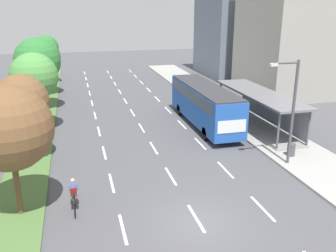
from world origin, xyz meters
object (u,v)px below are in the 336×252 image
Objects in this scene: median_tree_third at (34,76)px; median_tree_fourth at (37,61)px; cyclist at (74,197)px; median_tree_fifth at (41,57)px; median_tree_second at (21,102)px; bus at (204,101)px; bus_shelter at (261,106)px; median_tree_farthest at (46,48)px; median_tree_nearest at (9,128)px; trash_bin at (291,150)px; streetlight at (291,106)px.

median_tree_fourth reaches higher than median_tree_third.
median_tree_fifth is at bearing 96.36° from cyclist.
bus is at bearing 18.62° from median_tree_second.
median_tree_fourth reaches higher than median_tree_second.
median_tree_third is 0.91× the size of median_tree_fourth.
median_tree_fourth reaches higher than cyclist.
bus_shelter is 0.99× the size of bus.
median_tree_fourth is 12.94m from median_tree_farthest.
bus_shelter is 20.75m from median_tree_fourth.
bus is at bearing -8.04° from median_tree_third.
median_tree_nearest is at bearing 173.48° from cyclist.
cyclist is 0.32× the size of median_tree_second.
median_tree_fourth is at bearing -88.42° from median_tree_fifth.
median_tree_third reaches higher than bus_shelter.
bus is at bearing 111.52° from trash_bin.
median_tree_fourth is 23.87m from trash_bin.
median_tree_second reaches higher than cyclist.
streetlight reaches higher than median_tree_farthest.
median_tree_fifth reaches higher than median_tree_nearest.
trash_bin is at bearing -44.50° from median_tree_fourth.
median_tree_nearest reaches higher than median_tree_second.
median_tree_fifth is 0.98× the size of streetlight.
median_tree_farthest is (-17.74, 23.15, 2.77)m from bus_shelter.
median_tree_second is 16.42m from streetlight.
bus_shelter is at bearing 80.23° from trash_bin.
median_tree_second is 0.91× the size of median_tree_third.
trash_bin is (16.81, -3.53, -3.49)m from median_tree_second.
bus is 6.20× the size of cyclist.
median_tree_third is 1.02× the size of median_tree_farthest.
median_tree_nearest is 17.24m from trash_bin.
median_tree_third is at bearing 148.86° from trash_bin.
median_tree_nearest is 12.94m from median_tree_third.
median_tree_second is (-17.89, -2.74, 2.19)m from bus_shelter.
median_tree_nearest reaches higher than median_tree_third.
median_tree_farthest is at bearing 117.20° from streetlight.
median_tree_farthest reaches higher than median_tree_second.
bus_shelter is 6.49m from trash_bin.
median_tree_farthest is at bearing 87.56° from median_tree_fifth.
median_tree_third is (-2.53, 13.23, 3.66)m from cyclist.
median_tree_fifth is at bearing 126.44° from trash_bin.
bus reaches higher than bus_shelter.
bus_shelter is 1.84× the size of median_tree_farthest.
median_tree_fifth is 6.48m from median_tree_farthest.
cyclist is 4.43m from median_tree_nearest.
median_tree_fifth reaches higher than median_tree_second.
streetlight reaches higher than median_tree_third.
cyclist is at bearing -83.64° from median_tree_fifth.
median_tree_farthest is at bearing 89.67° from median_tree_second.
median_tree_fourth is at bearing 132.00° from streetlight.
cyclist is (-15.10, -9.50, -1.08)m from bus_shelter.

